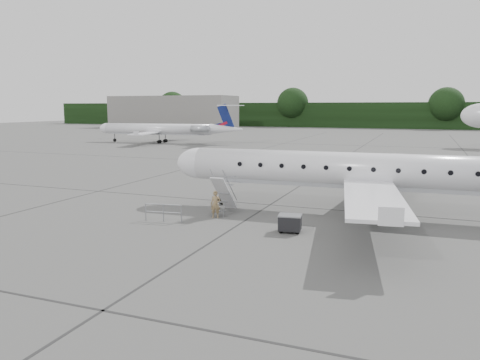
% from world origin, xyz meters
% --- Properties ---
extents(ground, '(320.00, 320.00, 0.00)m').
position_xyz_m(ground, '(0.00, 0.00, 0.00)').
color(ground, '#565553').
rests_on(ground, ground).
extents(treeline, '(260.00, 4.00, 8.00)m').
position_xyz_m(treeline, '(0.00, 130.00, 4.00)').
color(treeline, black).
rests_on(treeline, ground).
extents(terminal_building, '(40.00, 14.00, 10.00)m').
position_xyz_m(terminal_building, '(-70.00, 110.00, 5.00)').
color(terminal_building, slate).
rests_on(terminal_building, ground).
extents(main_regional_jet, '(30.48, 22.48, 7.61)m').
position_xyz_m(main_regional_jet, '(2.45, 6.22, 3.81)').
color(main_regional_jet, silver).
rests_on(main_regional_jet, ground).
extents(airstair, '(0.94, 2.52, 2.39)m').
position_xyz_m(airstair, '(-6.44, 3.53, 1.19)').
color(airstair, silver).
rests_on(airstair, ground).
extents(passenger, '(0.66, 0.51, 1.63)m').
position_xyz_m(passenger, '(-6.39, 2.13, 0.81)').
color(passenger, olive).
rests_on(passenger, ground).
extents(safety_railing, '(2.19, 0.39, 1.00)m').
position_xyz_m(safety_railing, '(-8.81, 0.19, 0.50)').
color(safety_railing, gray).
rests_on(safety_railing, ground).
extents(baggage_cart, '(1.27, 1.09, 1.00)m').
position_xyz_m(baggage_cart, '(-1.38, 0.58, 0.50)').
color(baggage_cart, black).
rests_on(baggage_cart, ground).
extents(bg_regional_left, '(28.36, 21.53, 7.03)m').
position_xyz_m(bg_regional_left, '(-40.87, 52.41, 3.51)').
color(bg_regional_left, silver).
rests_on(bg_regional_left, ground).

